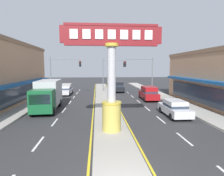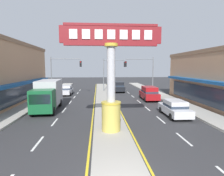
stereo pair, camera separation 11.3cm
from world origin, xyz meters
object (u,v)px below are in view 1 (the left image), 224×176
at_px(suv_near_left_lane, 118,87).
at_px(suv_far_right_lane, 149,93).
at_px(traffic_light_right_side, 142,69).
at_px(traffic_light_left_side, 62,69).
at_px(sedan_mid_left_lane, 175,108).
at_px(box_truck_far_left_oncoming, 48,94).
at_px(sedan_near_right_lane, 66,90).
at_px(district_sign, 112,80).
at_px(traffic_light_median_far, 111,69).

bearing_deg(suv_near_left_lane, suv_far_right_lane, -70.18).
distance_m(traffic_light_right_side, suv_near_left_lane, 6.20).
xyz_separation_m(traffic_light_left_side, suv_near_left_lane, (9.35, 4.34, -3.26)).
xyz_separation_m(sedan_mid_left_lane, box_truck_far_left_oncoming, (-12.46, 3.84, 0.91)).
distance_m(traffic_light_left_side, traffic_light_right_side, 12.94).
distance_m(sedan_near_right_lane, sedan_mid_left_lane, 19.22).
height_order(district_sign, suv_far_right_lane, district_sign).
bearing_deg(sedan_near_right_lane, sedan_mid_left_lane, -49.99).
xyz_separation_m(traffic_light_right_side, traffic_light_median_far, (-4.81, 4.52, -0.05)).
xyz_separation_m(suv_near_left_lane, box_truck_far_left_oncoming, (-9.16, -14.02, 0.71)).
relative_size(suv_near_left_lane, sedan_mid_left_lane, 1.07).
height_order(traffic_light_left_side, suv_near_left_lane, traffic_light_left_side).
bearing_deg(sedan_mid_left_lane, box_truck_far_left_oncoming, 162.85).
bearing_deg(suv_far_right_lane, suv_near_left_lane, 109.82).
bearing_deg(sedan_near_right_lane, suv_far_right_lane, -25.94).
bearing_deg(suv_far_right_lane, sedan_near_right_lane, 154.06).
bearing_deg(traffic_light_right_side, box_truck_far_left_oncoming, -141.47).
relative_size(district_sign, traffic_light_right_side, 1.17).
bearing_deg(sedan_near_right_lane, traffic_light_left_side, -103.35).
bearing_deg(district_sign, traffic_light_median_far, 85.76).
height_order(district_sign, traffic_light_median_far, district_sign).
height_order(traffic_light_left_side, box_truck_far_left_oncoming, traffic_light_left_side).
height_order(traffic_light_left_side, traffic_light_median_far, same).
xyz_separation_m(traffic_light_median_far, sedan_mid_left_lane, (4.52, -18.51, -3.41)).
relative_size(suv_far_right_lane, sedan_mid_left_lane, 1.08).
xyz_separation_m(traffic_light_right_side, box_truck_far_left_oncoming, (-12.74, -10.14, -2.55)).
xyz_separation_m(district_sign, traffic_light_left_side, (-6.47, 17.34, 0.60)).
bearing_deg(suv_near_left_lane, traffic_light_left_side, -155.07).
xyz_separation_m(sedan_near_right_lane, suv_near_left_lane, (9.06, 3.14, 0.20)).
xyz_separation_m(traffic_light_left_side, traffic_light_right_side, (12.93, 0.47, 0.00)).
height_order(traffic_light_right_side, sedan_mid_left_lane, traffic_light_right_side).
height_order(district_sign, suv_near_left_lane, district_sign).
height_order(traffic_light_left_side, suv_far_right_lane, traffic_light_left_side).
bearing_deg(suv_far_right_lane, district_sign, -116.24).
distance_m(district_sign, sedan_near_right_lane, 19.76).
height_order(traffic_light_right_side, sedan_near_right_lane, traffic_light_right_side).
xyz_separation_m(district_sign, box_truck_far_left_oncoming, (-6.28, 7.67, -1.95)).
relative_size(traffic_light_left_side, traffic_light_right_side, 1.00).
distance_m(suv_near_left_lane, box_truck_far_left_oncoming, 16.76).
relative_size(district_sign, suv_far_right_lane, 1.57).
height_order(traffic_light_left_side, traffic_light_right_side, same).
bearing_deg(suv_near_left_lane, traffic_light_right_side, -47.22).
distance_m(traffic_light_median_far, suv_far_right_lane, 11.26).
bearing_deg(sedan_mid_left_lane, district_sign, -148.24).
distance_m(traffic_light_right_side, suv_far_right_lane, 6.21).
distance_m(traffic_light_median_far, sedan_near_right_lane, 9.34).
xyz_separation_m(traffic_light_right_side, suv_far_right_lane, (-0.29, -5.28, -3.26)).
bearing_deg(traffic_light_left_side, district_sign, -69.56).
bearing_deg(traffic_light_left_side, suv_far_right_lane, -20.81).
relative_size(suv_far_right_lane, suv_near_left_lane, 1.00).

